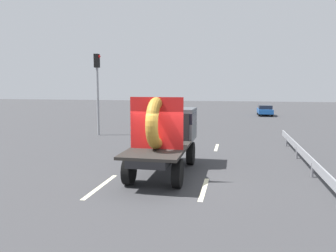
{
  "coord_description": "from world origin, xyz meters",
  "views": [
    {
      "loc": [
        2.39,
        -11.31,
        3.43
      ],
      "look_at": [
        -0.29,
        1.9,
        1.75
      ],
      "focal_mm": 35.4,
      "sensor_mm": 36.0,
      "label": 1
    }
  ],
  "objects_px": {
    "distant_sedan": "(160,118)",
    "oncoming_car": "(265,110)",
    "flatbed_truck": "(167,131)",
    "traffic_light": "(97,82)"
  },
  "relations": [
    {
      "from": "oncoming_car",
      "to": "flatbed_truck",
      "type": "bearing_deg",
      "value": -103.18
    },
    {
      "from": "distant_sedan",
      "to": "oncoming_car",
      "type": "relative_size",
      "value": 1.04
    },
    {
      "from": "distant_sedan",
      "to": "traffic_light",
      "type": "relative_size",
      "value": 0.69
    },
    {
      "from": "traffic_light",
      "to": "oncoming_car",
      "type": "distance_m",
      "value": 21.63
    },
    {
      "from": "traffic_light",
      "to": "oncoming_car",
      "type": "xyz_separation_m",
      "value": [
        12.46,
        17.43,
        -2.96
      ]
    },
    {
      "from": "flatbed_truck",
      "to": "distant_sedan",
      "type": "xyz_separation_m",
      "value": [
        -3.47,
        13.79,
        -0.9
      ]
    },
    {
      "from": "flatbed_truck",
      "to": "oncoming_car",
      "type": "xyz_separation_m",
      "value": [
        5.99,
        25.56,
        -0.93
      ]
    },
    {
      "from": "distant_sedan",
      "to": "oncoming_car",
      "type": "xyz_separation_m",
      "value": [
        9.46,
        11.77,
        -0.03
      ]
    },
    {
      "from": "distant_sedan",
      "to": "flatbed_truck",
      "type": "bearing_deg",
      "value": -75.86
    },
    {
      "from": "flatbed_truck",
      "to": "traffic_light",
      "type": "relative_size",
      "value": 0.95
    }
  ]
}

